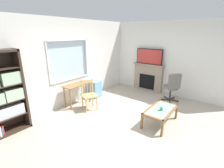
{
  "coord_description": "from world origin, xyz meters",
  "views": [
    {
      "loc": [
        -3.2,
        -1.99,
        2.24
      ],
      "look_at": [
        -0.01,
        0.52,
        0.94
      ],
      "focal_mm": 25.72,
      "sensor_mm": 36.0,
      "label": 1
    }
  ],
  "objects_px": {
    "fireplace": "(148,77)",
    "sippy_cup": "(161,109)",
    "bookshelf": "(1,94)",
    "desk_under_window": "(77,88)",
    "plastic_drawer_unit": "(95,89)",
    "tv": "(149,56)",
    "wooden_chair": "(89,95)",
    "office_chair": "(172,86)",
    "coffee_table": "(161,111)"
  },
  "relations": [
    {
      "from": "fireplace",
      "to": "plastic_drawer_unit",
      "type": "bearing_deg",
      "value": 146.18
    },
    {
      "from": "wooden_chair",
      "to": "plastic_drawer_unit",
      "type": "distance_m",
      "value": 1.02
    },
    {
      "from": "bookshelf",
      "to": "coffee_table",
      "type": "xyz_separation_m",
      "value": [
        2.57,
        -2.67,
        -0.61
      ]
    },
    {
      "from": "desk_under_window",
      "to": "office_chair",
      "type": "xyz_separation_m",
      "value": [
        2.13,
        -2.3,
        -0.01
      ]
    },
    {
      "from": "plastic_drawer_unit",
      "to": "coffee_table",
      "type": "height_order",
      "value": "plastic_drawer_unit"
    },
    {
      "from": "office_chair",
      "to": "desk_under_window",
      "type": "bearing_deg",
      "value": 132.83
    },
    {
      "from": "desk_under_window",
      "to": "fireplace",
      "type": "xyz_separation_m",
      "value": [
        2.65,
        -1.16,
        -0.02
      ]
    },
    {
      "from": "sippy_cup",
      "to": "bookshelf",
      "type": "bearing_deg",
      "value": 132.95
    },
    {
      "from": "coffee_table",
      "to": "plastic_drawer_unit",
      "type": "bearing_deg",
      "value": 83.51
    },
    {
      "from": "bookshelf",
      "to": "fireplace",
      "type": "xyz_separation_m",
      "value": [
        4.68,
        -1.27,
        -0.41
      ]
    },
    {
      "from": "wooden_chair",
      "to": "plastic_drawer_unit",
      "type": "bearing_deg",
      "value": 34.4
    },
    {
      "from": "bookshelf",
      "to": "plastic_drawer_unit",
      "type": "xyz_separation_m",
      "value": [
        2.87,
        -0.06,
        -0.66
      ]
    },
    {
      "from": "wooden_chair",
      "to": "fireplace",
      "type": "distance_m",
      "value": 2.71
    },
    {
      "from": "fireplace",
      "to": "sippy_cup",
      "type": "distance_m",
      "value": 2.6
    },
    {
      "from": "fireplace",
      "to": "coffee_table",
      "type": "bearing_deg",
      "value": -146.44
    },
    {
      "from": "office_chair",
      "to": "sippy_cup",
      "type": "xyz_separation_m",
      "value": [
        -1.65,
        -0.29,
        -0.1
      ]
    },
    {
      "from": "plastic_drawer_unit",
      "to": "fireplace",
      "type": "height_order",
      "value": "fireplace"
    },
    {
      "from": "office_chair",
      "to": "wooden_chair",
      "type": "bearing_deg",
      "value": 139.96
    },
    {
      "from": "tv",
      "to": "office_chair",
      "type": "xyz_separation_m",
      "value": [
        -0.5,
        -1.13,
        -0.83
      ]
    },
    {
      "from": "bookshelf",
      "to": "desk_under_window",
      "type": "relative_size",
      "value": 2.15
    },
    {
      "from": "tv",
      "to": "plastic_drawer_unit",
      "type": "bearing_deg",
      "value": 145.91
    },
    {
      "from": "wooden_chair",
      "to": "fireplace",
      "type": "height_order",
      "value": "fireplace"
    },
    {
      "from": "office_chair",
      "to": "sippy_cup",
      "type": "height_order",
      "value": "office_chair"
    },
    {
      "from": "desk_under_window",
      "to": "fireplace",
      "type": "height_order",
      "value": "fireplace"
    },
    {
      "from": "plastic_drawer_unit",
      "to": "wooden_chair",
      "type": "bearing_deg",
      "value": -145.6
    },
    {
      "from": "coffee_table",
      "to": "bookshelf",
      "type": "bearing_deg",
      "value": 133.98
    },
    {
      "from": "desk_under_window",
      "to": "wooden_chair",
      "type": "height_order",
      "value": "wooden_chair"
    },
    {
      "from": "plastic_drawer_unit",
      "to": "office_chair",
      "type": "bearing_deg",
      "value": -61.21
    },
    {
      "from": "office_chair",
      "to": "coffee_table",
      "type": "height_order",
      "value": "office_chair"
    },
    {
      "from": "tv",
      "to": "sippy_cup",
      "type": "xyz_separation_m",
      "value": [
        -2.15,
        -1.43,
        -0.93
      ]
    },
    {
      "from": "fireplace",
      "to": "sippy_cup",
      "type": "height_order",
      "value": "fireplace"
    },
    {
      "from": "desk_under_window",
      "to": "coffee_table",
      "type": "relative_size",
      "value": 0.84
    },
    {
      "from": "sippy_cup",
      "to": "tv",
      "type": "bearing_deg",
      "value": 33.59
    },
    {
      "from": "desk_under_window",
      "to": "tv",
      "type": "relative_size",
      "value": 0.85
    },
    {
      "from": "sippy_cup",
      "to": "fireplace",
      "type": "bearing_deg",
      "value": 33.37
    },
    {
      "from": "plastic_drawer_unit",
      "to": "desk_under_window",
      "type": "bearing_deg",
      "value": -176.59
    },
    {
      "from": "coffee_table",
      "to": "desk_under_window",
      "type": "bearing_deg",
      "value": 101.98
    },
    {
      "from": "plastic_drawer_unit",
      "to": "office_chair",
      "type": "distance_m",
      "value": 2.69
    },
    {
      "from": "bookshelf",
      "to": "office_chair",
      "type": "bearing_deg",
      "value": -30.02
    },
    {
      "from": "bookshelf",
      "to": "sippy_cup",
      "type": "xyz_separation_m",
      "value": [
        2.51,
        -2.7,
        -0.51
      ]
    },
    {
      "from": "wooden_chair",
      "to": "office_chair",
      "type": "bearing_deg",
      "value": -40.04
    },
    {
      "from": "desk_under_window",
      "to": "plastic_drawer_unit",
      "type": "distance_m",
      "value": 0.88
    },
    {
      "from": "bookshelf",
      "to": "wooden_chair",
      "type": "bearing_deg",
      "value": -17.01
    },
    {
      "from": "office_chair",
      "to": "fireplace",
      "type": "bearing_deg",
      "value": 65.39
    },
    {
      "from": "tv",
      "to": "sippy_cup",
      "type": "bearing_deg",
      "value": -146.41
    },
    {
      "from": "tv",
      "to": "coffee_table",
      "type": "relative_size",
      "value": 0.99
    },
    {
      "from": "desk_under_window",
      "to": "sippy_cup",
      "type": "xyz_separation_m",
      "value": [
        0.48,
        -2.59,
        -0.12
      ]
    },
    {
      "from": "fireplace",
      "to": "office_chair",
      "type": "xyz_separation_m",
      "value": [
        -0.52,
        -1.13,
        0.01
      ]
    },
    {
      "from": "sippy_cup",
      "to": "plastic_drawer_unit",
      "type": "bearing_deg",
      "value": 82.25
    },
    {
      "from": "tv",
      "to": "fireplace",
      "type": "bearing_deg",
      "value": 0.0
    }
  ]
}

